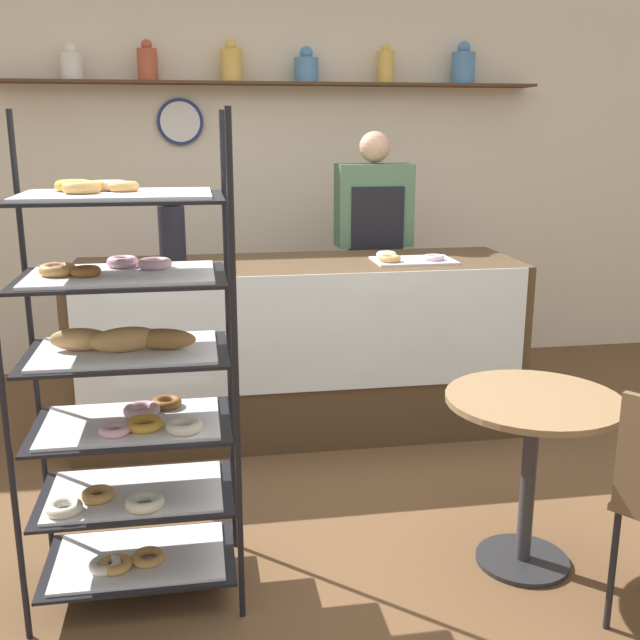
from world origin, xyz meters
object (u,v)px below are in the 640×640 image
(coffee_carafe, at_px, (172,232))
(donut_tray_counter, at_px, (407,259))
(pastry_rack, at_px, (127,381))
(person_worker, at_px, (373,256))
(cafe_table, at_px, (531,440))

(coffee_carafe, bearing_deg, donut_tray_counter, -4.54)
(pastry_rack, distance_m, donut_tray_counter, 2.02)
(coffee_carafe, bearing_deg, pastry_rack, -95.25)
(person_worker, relative_size, coffee_carafe, 4.52)
(coffee_carafe, bearing_deg, cafe_table, -48.69)
(cafe_table, xyz_separation_m, coffee_carafe, (-1.39, 1.58, 0.64))
(pastry_rack, bearing_deg, person_worker, 55.66)
(pastry_rack, distance_m, person_worker, 2.46)
(cafe_table, relative_size, donut_tray_counter, 1.58)
(pastry_rack, relative_size, cafe_table, 2.50)
(coffee_carafe, relative_size, donut_tray_counter, 0.84)
(pastry_rack, distance_m, coffee_carafe, 1.55)
(cafe_table, relative_size, coffee_carafe, 1.90)
(cafe_table, bearing_deg, coffee_carafe, 131.31)
(coffee_carafe, height_order, donut_tray_counter, coffee_carafe)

